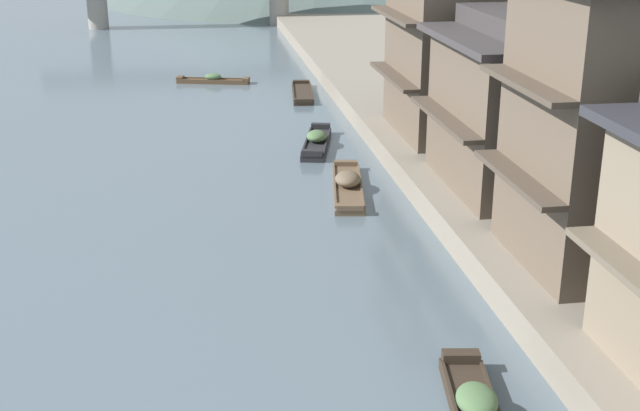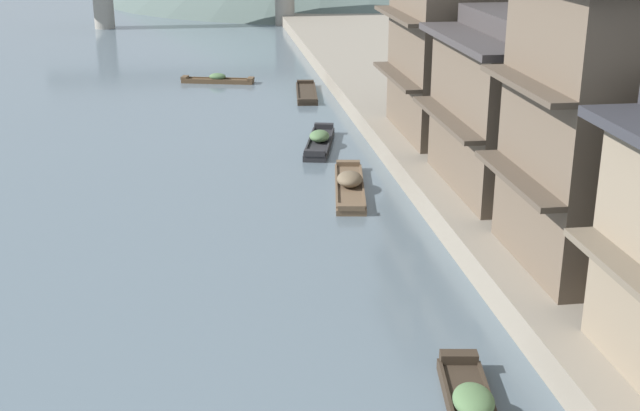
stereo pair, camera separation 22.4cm
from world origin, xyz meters
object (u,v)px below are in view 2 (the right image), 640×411
Objects in this scene: boat_moored_nearest at (319,142)px; boat_moored_second at (218,80)px; house_waterfront_second at (607,114)px; house_waterfront_narrow at (467,36)px; boat_moored_third at (473,410)px; house_waterfront_tall at (528,105)px; boat_midriver_drifting at (350,185)px; boat_moored_far at (307,93)px.

boat_moored_second is (-4.25, 15.62, -0.07)m from boat_moored_nearest.
house_waterfront_second and house_waterfront_narrow have the same top height.
boat_moored_third is 22.01m from house_waterfront_narrow.
house_waterfront_second is at bearing -92.77° from house_waterfront_narrow.
boat_moored_nearest is at bearing -74.78° from boat_moored_second.
boat_moored_second is 0.53× the size of house_waterfront_second.
house_waterfront_tall is (0.59, 6.93, -1.32)m from house_waterfront_second.
boat_midriver_drifting is at bearing 154.14° from house_waterfront_tall.
boat_moored_nearest is 0.69× the size of house_waterfront_tall.
house_waterfront_narrow is (6.26, -1.54, 4.93)m from boat_moored_nearest.
boat_moored_far is (0.82, 11.19, -0.14)m from boat_moored_nearest.
boat_moored_third reaches higher than boat_moored_second.
house_waterfront_narrow reaches higher than boat_midriver_drifting.
boat_moored_far is 14.75m from house_waterfront_narrow.
boat_moored_third is at bearing -114.76° from house_waterfront_tall.
boat_moored_third is 15.71m from boat_midriver_drifting.
boat_moored_nearest is 0.88× the size of boat_midriver_drifting.
boat_midriver_drifting is at bearing -91.74° from boat_moored_far.
house_waterfront_second reaches higher than house_waterfront_tall.
boat_moored_far is 0.65× the size of house_waterfront_second.
boat_moored_second is 0.53× the size of house_waterfront_narrow.
boat_midriver_drifting reaches higher than boat_moored_far.
boat_midriver_drifting is 12.17m from house_waterfront_second.
boat_moored_far is 0.65× the size of house_waterfront_narrow.
house_waterfront_tall is 7.82m from house_waterfront_narrow.
boat_moored_far is at bearing 104.61° from house_waterfront_tall.
house_waterfront_narrow is at bearing -13.80° from boat_moored_nearest.
boat_moored_far is 0.96× the size of boat_midriver_drifting.
boat_midriver_drifting is at bearing -140.86° from house_waterfront_narrow.
boat_midriver_drifting is at bearing 89.74° from boat_moored_third.
boat_midriver_drifting is at bearing -87.49° from boat_moored_nearest.
house_waterfront_tall is at bearing -56.40° from boat_moored_nearest.
house_waterfront_narrow is (0.71, 14.65, -0.02)m from house_waterfront_second.
house_waterfront_second is at bearing -72.87° from boat_moored_second.
boat_moored_second is 33.66m from house_waterfront_second.
boat_moored_nearest is 0.59× the size of house_waterfront_second.
boat_moored_far is 28.25m from house_waterfront_second.
boat_moored_nearest is 8.12m from house_waterfront_narrow.
boat_moored_second is 0.82× the size of boat_moored_far.
house_waterfront_tall is (6.15, -9.25, 3.63)m from boat_moored_nearest.
boat_moored_nearest is 16.19m from boat_moored_second.
boat_moored_third is 0.52× the size of house_waterfront_second.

